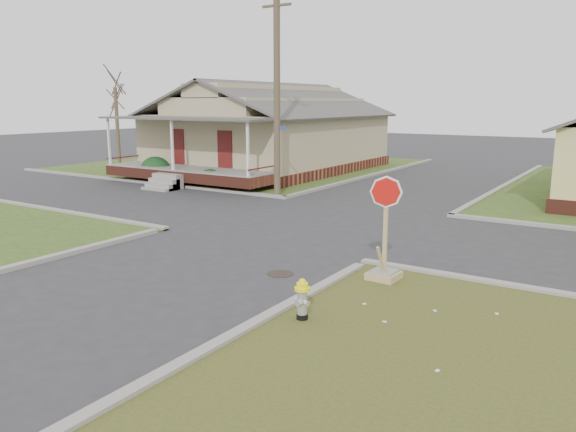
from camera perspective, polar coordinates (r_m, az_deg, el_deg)
The scene contains 11 objects.
ground at distance 15.32m, azimuth -6.63°, elevation -4.07°, with size 120.00×120.00×0.00m, color #2C2C2F.
verge_far_left at distance 37.17m, azimuth -4.55°, elevation 5.20°, with size 19.00×19.00×0.05m, color #2D4719.
curbs at distance 19.32m, azimuth 2.80°, elevation -0.74°, with size 80.00×40.00×0.12m, color gray, non-canonical shape.
manhole at distance 13.67m, azimuth -0.79°, elevation -5.90°, with size 0.64×0.64×0.01m, color black.
corner_house at distance 34.17m, azimuth -1.91°, elevation 8.46°, with size 10.10×15.50×5.30m.
utility_pole at distance 24.43m, azimuth -1.14°, elevation 12.84°, with size 1.80×0.28×9.00m.
tree_far_left at distance 36.06m, azimuth -16.94°, elevation 8.49°, with size 0.22×0.22×4.90m, color #463A28.
fire_hydrant at distance 10.69m, azimuth 1.46°, elevation -8.22°, with size 0.30×0.30×0.80m.
stop_sign at distance 13.19m, azimuth 9.76°, elevation -4.15°, with size 0.69×0.67×2.43m.
hedge_left at distance 30.19m, azimuth -13.30°, elevation 4.66°, with size 1.57×1.29×1.20m, color #163C1A.
hedge_right at distance 27.31m, azimuth -7.91°, elevation 3.90°, with size 1.25×1.02×0.95m, color #163C1A.
Camera 1 is at (9.43, -11.36, 4.10)m, focal length 35.00 mm.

